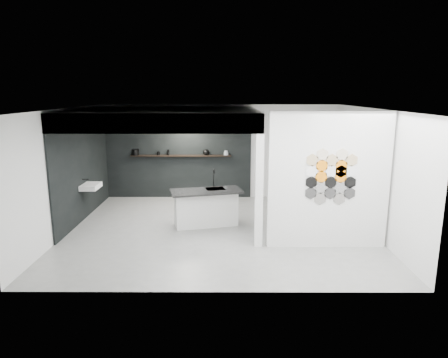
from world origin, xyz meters
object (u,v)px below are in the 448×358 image
stockpot (135,152)px  kitchen_island (206,207)px  bottle_dark (168,152)px  partition_panel (328,181)px  utensil_cup (158,153)px  wall_basin (91,186)px  kettle (206,152)px  glass_bowl (226,153)px  glass_vase (226,153)px

stockpot → kitchen_island: bearing=-49.0°
bottle_dark → stockpot: bearing=180.0°
partition_panel → utensil_cup: 5.63m
wall_basin → stockpot: size_ratio=2.91×
stockpot → utensil_cup: bearing=0.0°
partition_panel → kettle: size_ratio=13.92×
stockpot → glass_bowl: bearing=0.0°
partition_panel → glass_vase: partition_panel is taller
stockpot → kettle: size_ratio=1.02×
kettle → utensil_cup: size_ratio=1.99×
kitchen_island → utensil_cup: utensil_cup is taller
glass_vase → utensil_cup: size_ratio=1.32×
kitchen_island → utensil_cup: bearing=107.4°
partition_panel → bottle_dark: bearing=134.5°
kettle → glass_vase: kettle is taller
kitchen_island → glass_vase: glass_vase is taller
stockpot → glass_vase: stockpot is taller
bottle_dark → partition_panel: bearing=-45.5°
glass_vase → bottle_dark: bearing=180.0°
utensil_cup → glass_vase: bearing=0.0°
partition_panel → kettle: 4.70m
wall_basin → kitchen_island: bearing=-9.4°
partition_panel → glass_bowl: bearing=118.2°
wall_basin → kitchen_island: 2.97m
stockpot → utensil_cup: 0.68m
wall_basin → glass_bowl: (3.39, 2.07, 0.52)m
kettle → glass_bowl: kettle is taller
glass_vase → kitchen_island: bearing=-100.8°
wall_basin → utensil_cup: size_ratio=5.93×
wall_basin → kitchen_island: size_ratio=0.33×
kitchen_island → stockpot: (-2.21, 2.54, 0.95)m
stockpot → utensil_cup: (0.68, 0.00, -0.03)m
glass_bowl → glass_vase: 0.02m
utensil_cup → kettle: bearing=0.0°
kettle → bottle_dark: kettle is taller
kitchen_island → kettle: bearing=78.7°
glass_vase → utensil_cup: (-2.02, 0.00, -0.02)m
kettle → glass_vase: 0.59m
kitchen_island → bottle_dark: bottle_dark is taller
glass_vase → bottle_dark: size_ratio=0.80×
utensil_cup → wall_basin: bearing=-123.6°
utensil_cup → stockpot: bearing=180.0°
bottle_dark → utensil_cup: 0.29m
glass_bowl → kitchen_island: bearing=-100.8°
kitchen_island → kettle: size_ratio=8.93×
glass_vase → utensil_cup: glass_vase is taller
wall_basin → utensil_cup: 2.53m
stockpot → glass_vase: bearing=0.0°
wall_basin → stockpot: (0.69, 2.07, 0.55)m
kitchen_island → stockpot: size_ratio=8.72×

